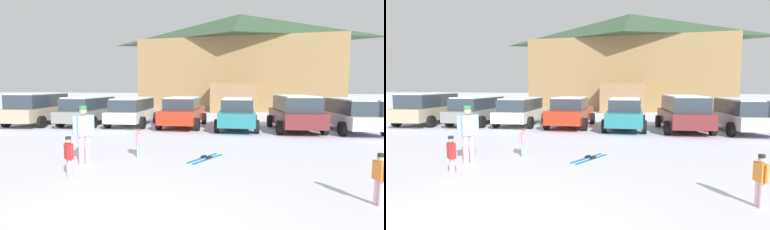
{
  "view_description": "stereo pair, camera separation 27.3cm",
  "coord_description": "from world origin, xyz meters",
  "views": [
    {
      "loc": [
        2.06,
        -3.43,
        2.24
      ],
      "look_at": [
        -0.16,
        7.84,
        1.1
      ],
      "focal_mm": 28.0,
      "sensor_mm": 36.0,
      "label": 1
    },
    {
      "loc": [
        2.33,
        -3.37,
        2.24
      ],
      "look_at": [
        -0.16,
        7.84,
        1.1
      ],
      "focal_mm": 28.0,
      "sensor_mm": 36.0,
      "label": 2
    }
  ],
  "objects": [
    {
      "name": "pair_of_skis",
      "position": [
        0.73,
        5.46,
        0.02
      ],
      "size": [
        0.94,
        1.5,
        0.08
      ],
      "color": "#1A6CB9",
      "rests_on": "ground"
    },
    {
      "name": "parked_maroon_van",
      "position": [
        4.21,
        11.93,
        0.93
      ],
      "size": [
        2.56,
        4.3,
        1.74
      ],
      "color": "maroon",
      "rests_on": "ground"
    },
    {
      "name": "skier_child_in_red_jacket",
      "position": [
        -2.12,
        2.78,
        0.59
      ],
      "size": [
        0.32,
        0.28,
        1.05
      ],
      "color": "#EFB3C8",
      "rests_on": "ground"
    },
    {
      "name": "skier_child_in_orange_jacket",
      "position": [
        4.43,
        2.56,
        0.56
      ],
      "size": [
        0.21,
        0.35,
        0.99
      ],
      "color": "#EEBBCC",
      "rests_on": "ground"
    },
    {
      "name": "parked_white_suv",
      "position": [
        -4.4,
        12.28,
        0.84
      ],
      "size": [
        2.26,
        4.27,
        1.55
      ],
      "color": "white",
      "rests_on": "ground"
    },
    {
      "name": "parked_red_sedan",
      "position": [
        -1.54,
        12.24,
        0.82
      ],
      "size": [
        2.27,
        4.37,
        1.61
      ],
      "color": "#B42D18",
      "rests_on": "ground"
    },
    {
      "name": "skier_adult_in_blue_parka",
      "position": [
        -2.55,
        4.17,
        0.94
      ],
      "size": [
        0.43,
        0.52,
        1.67
      ],
      "color": "#ECB2C8",
      "rests_on": "ground"
    },
    {
      "name": "parked_beige_suv",
      "position": [
        -9.85,
        11.66,
        0.96
      ],
      "size": [
        2.54,
        4.79,
        1.8
      ],
      "color": "tan",
      "rests_on": "ground"
    },
    {
      "name": "parked_silver_wagon",
      "position": [
        6.84,
        12.16,
        0.87
      ],
      "size": [
        2.41,
        4.55,
        1.61
      ],
      "color": "silver",
      "rests_on": "ground"
    },
    {
      "name": "ski_lodge",
      "position": [
        0.86,
        25.94,
        4.53
      ],
      "size": [
        18.59,
        10.13,
        8.95
      ],
      "color": "#977748",
      "rests_on": "ground"
    },
    {
      "name": "skier_child_in_pink_snowsuit",
      "position": [
        -1.34,
        5.28,
        0.5
      ],
      "size": [
        0.22,
        0.29,
        0.89
      ],
      "color": "#99B7D2",
      "rests_on": "ground"
    },
    {
      "name": "parked_grey_wagon",
      "position": [
        -7.0,
        12.19,
        0.87
      ],
      "size": [
        2.19,
        4.71,
        1.6
      ],
      "color": "gray",
      "rests_on": "ground"
    },
    {
      "name": "parked_teal_hatchback",
      "position": [
        1.39,
        11.84,
        0.81
      ],
      "size": [
        2.16,
        4.16,
        1.6
      ],
      "color": "teal",
      "rests_on": "ground"
    }
  ]
}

